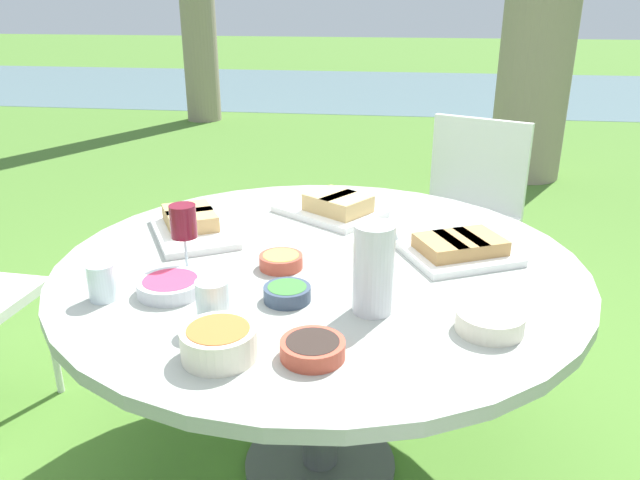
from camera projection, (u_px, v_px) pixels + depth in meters
ground_plane at (320, 464)px, 1.99m from camera, size 40.00×40.00×0.00m
river_strip at (393, 89)px, 9.61m from camera, size 40.00×4.45×0.01m
dining_table at (320, 287)px, 1.76m from camera, size 1.44×1.44×0.71m
chair_far_back at (467, 204)px, 2.78m from camera, size 0.57×0.56×0.89m
water_pitcher at (374, 269)px, 1.41m from camera, size 0.10×0.09×0.21m
wine_glass at (183, 224)px, 1.63m from camera, size 0.07×0.07×0.18m
platter_bread_main at (334, 207)px, 2.06m from camera, size 0.40×0.37×0.07m
platter_charcuterie at (460, 248)px, 1.74m from camera, size 0.36×0.33×0.06m
platter_sandwich_side at (192, 225)px, 1.91m from camera, size 0.36×0.40×0.07m
bowl_fries at (281, 261)px, 1.67m from camera, size 0.12×0.12×0.04m
bowl_salad at (287, 293)px, 1.50m from camera, size 0.11×0.11×0.04m
bowl_olives at (313, 348)px, 1.26m from camera, size 0.13×0.13×0.04m
bowl_dip_red at (171, 285)px, 1.53m from camera, size 0.16×0.16×0.04m
bowl_dip_cream at (490, 320)px, 1.36m from camera, size 0.15×0.15×0.05m
bowl_roasted_veg at (219, 341)px, 1.26m from camera, size 0.16×0.16×0.07m
cup_water_near at (102, 282)px, 1.49m from camera, size 0.07×0.07×0.09m
cup_water_far at (213, 303)px, 1.37m from camera, size 0.07×0.07×0.11m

